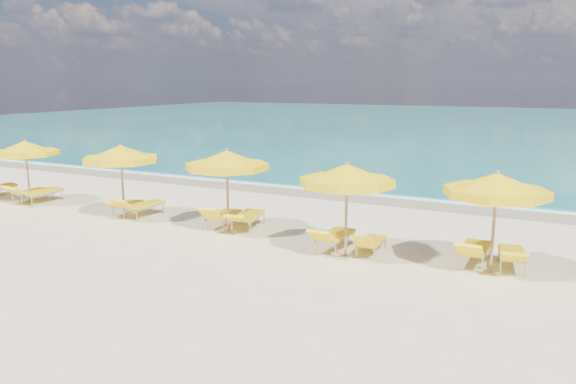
% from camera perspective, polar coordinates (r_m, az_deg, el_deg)
% --- Properties ---
extents(ground_plane, '(120.00, 120.00, 0.00)m').
position_cam_1_polar(ground_plane, '(16.36, -2.37, -5.05)').
color(ground_plane, beige).
extents(ocean, '(120.00, 80.00, 0.30)m').
position_cam_1_polar(ocean, '(62.34, 19.74, 6.40)').
color(ocean, '#136C69').
rests_on(ocean, ground).
extents(wet_sand_band, '(120.00, 2.60, 0.01)m').
position_cam_1_polar(wet_sand_band, '(22.91, 6.65, -0.37)').
color(wet_sand_band, tan).
rests_on(wet_sand_band, ground).
extents(foam_line, '(120.00, 1.20, 0.03)m').
position_cam_1_polar(foam_line, '(23.65, 7.32, -0.02)').
color(foam_line, white).
rests_on(foam_line, ground).
extents(whitecap_near, '(14.00, 0.36, 0.05)m').
position_cam_1_polar(whitecap_near, '(33.91, 2.74, 3.48)').
color(whitecap_near, white).
rests_on(whitecap_near, ground).
extents(whitecap_far, '(18.00, 0.30, 0.05)m').
position_cam_1_polar(whitecap_far, '(37.98, 27.09, 3.09)').
color(whitecap_far, white).
rests_on(whitecap_far, ground).
extents(umbrella_1, '(2.51, 2.51, 2.43)m').
position_cam_1_polar(umbrella_1, '(23.32, -25.12, 4.00)').
color(umbrella_1, '#A57E52').
rests_on(umbrella_1, ground).
extents(umbrella_2, '(3.10, 3.10, 2.54)m').
position_cam_1_polar(umbrella_2, '(19.51, -16.63, 3.67)').
color(umbrella_2, '#A57E52').
rests_on(umbrella_2, ground).
extents(umbrella_3, '(3.34, 3.34, 2.59)m').
position_cam_1_polar(umbrella_3, '(17.07, -6.23, 3.16)').
color(umbrella_3, '#A57E52').
rests_on(umbrella_3, ground).
extents(umbrella_4, '(2.95, 2.95, 2.54)m').
position_cam_1_polar(umbrella_4, '(14.59, 6.01, 1.64)').
color(umbrella_4, '#A57E52').
rests_on(umbrella_4, ground).
extents(umbrella_5, '(2.49, 2.49, 2.52)m').
position_cam_1_polar(umbrella_5, '(14.15, 20.43, 0.60)').
color(umbrella_5, '#A57E52').
rests_on(umbrella_5, ground).
extents(lounger_1_left, '(0.63, 1.76, 0.76)m').
position_cam_1_polar(lounger_1_left, '(24.03, -24.82, -0.28)').
color(lounger_1_left, '#A5A8AD').
rests_on(lounger_1_left, ground).
extents(lounger_1_right, '(0.82, 2.10, 0.81)m').
position_cam_1_polar(lounger_1_right, '(23.42, -23.80, -0.40)').
color(lounger_1_right, '#A5A8AD').
rests_on(lounger_1_right, ground).
extents(lounger_2_left, '(0.79, 1.71, 0.65)m').
position_cam_1_polar(lounger_2_left, '(20.46, -16.01, -1.58)').
color(lounger_2_left, '#A5A8AD').
rests_on(lounger_2_left, ground).
extents(lounger_2_right, '(0.78, 1.99, 0.84)m').
position_cam_1_polar(lounger_2_right, '(19.86, -14.51, -1.76)').
color(lounger_2_right, '#A5A8AD').
rests_on(lounger_2_right, ground).
extents(lounger_3_left, '(0.82, 1.92, 0.87)m').
position_cam_1_polar(lounger_3_left, '(17.99, -6.62, -2.83)').
color(lounger_3_left, '#A5A8AD').
rests_on(lounger_3_left, ground).
extents(lounger_3_right, '(1.04, 2.16, 0.76)m').
position_cam_1_polar(lounger_3_right, '(17.68, -4.10, -3.00)').
color(lounger_3_right, '#A5A8AD').
rests_on(lounger_3_right, ground).
extents(lounger_4_left, '(0.70, 1.98, 0.85)m').
position_cam_1_polar(lounger_4_left, '(15.54, 4.74, -5.03)').
color(lounger_4_left, '#A5A8AD').
rests_on(lounger_4_left, ground).
extents(lounger_4_right, '(0.62, 1.63, 0.75)m').
position_cam_1_polar(lounger_4_right, '(15.31, 8.40, -5.53)').
color(lounger_4_right, '#A5A8AD').
rests_on(lounger_4_right, ground).
extents(lounger_5_left, '(0.67, 1.97, 0.86)m').
position_cam_1_polar(lounger_5_left, '(15.06, 18.36, -6.12)').
color(lounger_5_left, '#A5A8AD').
rests_on(lounger_5_left, ground).
extents(lounger_5_right, '(0.86, 1.92, 0.76)m').
position_cam_1_polar(lounger_5_right, '(15.04, 21.75, -6.45)').
color(lounger_5_right, '#A5A8AD').
rests_on(lounger_5_right, ground).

